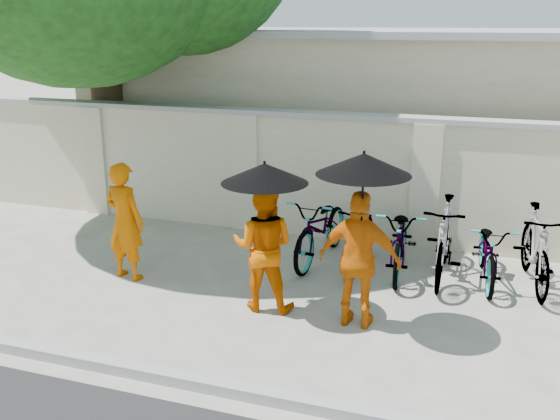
% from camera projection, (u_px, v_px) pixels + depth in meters
% --- Properties ---
extents(ground, '(80.00, 80.00, 0.00)m').
position_uv_depth(ground, '(232.00, 311.00, 7.84)').
color(ground, '#B0A991').
extents(kerb, '(40.00, 0.16, 0.12)m').
position_uv_depth(kerb, '(166.00, 376.00, 6.28)').
color(kerb, '#9A9A9A').
rests_on(kerb, ground).
extents(compound_wall, '(20.00, 0.30, 2.00)m').
position_uv_depth(compound_wall, '(363.00, 181.00, 10.14)').
color(compound_wall, beige).
rests_on(compound_wall, ground).
extents(building_behind, '(14.00, 6.00, 3.20)m').
position_uv_depth(building_behind, '(447.00, 115.00, 13.11)').
color(building_behind, beige).
rests_on(building_behind, ground).
extents(monk_left, '(0.67, 0.50, 1.67)m').
position_uv_depth(monk_left, '(125.00, 221.00, 8.62)').
color(monk_left, '#C35500').
rests_on(monk_left, ground).
extents(monk_center, '(0.85, 0.69, 1.63)m').
position_uv_depth(monk_center, '(264.00, 247.00, 7.70)').
color(monk_center, '#D05500').
rests_on(monk_center, ground).
extents(parasol_center, '(1.05, 1.05, 0.97)m').
position_uv_depth(parasol_center, '(265.00, 173.00, 7.33)').
color(parasol_center, black).
rests_on(parasol_center, ground).
extents(monk_right, '(0.99, 0.44, 1.66)m').
position_uv_depth(monk_right, '(359.00, 260.00, 7.23)').
color(monk_right, '#D86309').
rests_on(monk_right, ground).
extents(parasol_right, '(1.06, 1.06, 1.17)m').
position_uv_depth(parasol_right, '(364.00, 164.00, 6.82)').
color(parasol_right, black).
rests_on(parasol_right, ground).
extents(bike_0, '(0.88, 2.02, 1.03)m').
position_uv_depth(bike_0, '(322.00, 228.00, 9.34)').
color(bike_0, '#ACABB2').
rests_on(bike_0, ground).
extents(bike_1, '(0.54, 1.68, 1.00)m').
position_uv_depth(bike_1, '(360.00, 235.00, 9.08)').
color(bike_1, '#ACABB2').
rests_on(bike_1, ground).
extents(bike_2, '(0.83, 1.95, 1.00)m').
position_uv_depth(bike_2, '(401.00, 239.00, 8.92)').
color(bike_2, '#ACABB2').
rests_on(bike_2, ground).
extents(bike_3, '(0.55, 1.90, 1.14)m').
position_uv_depth(bike_3, '(444.00, 240.00, 8.67)').
color(bike_3, '#ACABB2').
rests_on(bike_3, ground).
extents(bike_4, '(0.78, 1.78, 0.90)m').
position_uv_depth(bike_4, '(488.00, 251.00, 8.57)').
color(bike_4, '#ACABB2').
rests_on(bike_4, ground).
extents(bike_5, '(0.75, 1.88, 1.10)m').
position_uv_depth(bike_5, '(536.00, 248.00, 8.41)').
color(bike_5, '#ACABB2').
rests_on(bike_5, ground).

